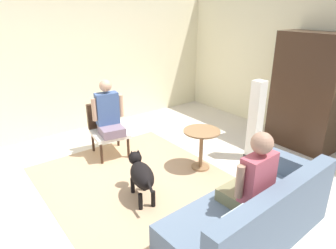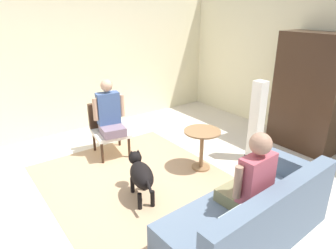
{
  "view_description": "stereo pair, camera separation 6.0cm",
  "coord_description": "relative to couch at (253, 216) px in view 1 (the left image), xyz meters",
  "views": [
    {
      "loc": [
        3.12,
        -2.08,
        2.41
      ],
      "look_at": [
        0.11,
        0.23,
        0.92
      ],
      "focal_mm": 32.51,
      "sensor_mm": 36.0,
      "label": 1
    },
    {
      "loc": [
        3.15,
        -2.03,
        2.41
      ],
      "look_at": [
        0.11,
        0.23,
        0.92
      ],
      "focal_mm": 32.51,
      "sensor_mm": 36.0,
      "label": 2
    }
  ],
  "objects": [
    {
      "name": "dog",
      "position": [
        -1.37,
        -0.55,
        0.08
      ],
      "size": [
        0.85,
        0.43,
        0.57
      ],
      "color": "black",
      "rests_on": "ground"
    },
    {
      "name": "left_wall",
      "position": [
        -4.27,
        0.02,
        1.11
      ],
      "size": [
        0.12,
        7.13,
        2.78
      ],
      "primitive_type": "cube",
      "color": "beige",
      "rests_on": "ground"
    },
    {
      "name": "person_on_armchair",
      "position": [
        -2.75,
        -0.28,
        0.49
      ],
      "size": [
        0.51,
        0.52,
        0.89
      ],
      "color": "slate"
    },
    {
      "name": "couch",
      "position": [
        0.0,
        0.0,
        0.0
      ],
      "size": [
        0.95,
        2.05,
        0.8
      ],
      "color": "slate",
      "rests_on": "ground"
    },
    {
      "name": "person_on_couch",
      "position": [
        -0.04,
        -0.04,
        0.47
      ],
      "size": [
        0.49,
        0.57,
        0.87
      ],
      "color": "olive"
    },
    {
      "name": "column_lamp",
      "position": [
        -1.21,
        1.55,
        0.37
      ],
      "size": [
        0.2,
        0.2,
        1.33
      ],
      "color": "#4C4742",
      "rests_on": "ground"
    },
    {
      "name": "area_rug",
      "position": [
        -1.64,
        -0.39,
        -0.28
      ],
      "size": [
        3.06,
        2.46,
        0.01
      ],
      "primitive_type": "cube",
      "color": "tan",
      "rests_on": "ground"
    },
    {
      "name": "armoire_cabinet",
      "position": [
        -0.99,
        2.63,
        0.72
      ],
      "size": [
        1.11,
        0.56,
        2.01
      ],
      "primitive_type": "cube",
      "color": "#382316",
      "rests_on": "ground"
    },
    {
      "name": "armchair",
      "position": [
        -2.9,
        -0.26,
        0.2
      ],
      "size": [
        0.71,
        0.66,
        0.86
      ],
      "color": "#382316",
      "rests_on": "ground"
    },
    {
      "name": "round_end_table",
      "position": [
        -1.48,
        0.63,
        0.17
      ],
      "size": [
        0.56,
        0.56,
        0.64
      ],
      "color": "olive",
      "rests_on": "ground"
    },
    {
      "name": "ground_plane",
      "position": [
        -1.55,
        -0.28,
        -0.29
      ],
      "size": [
        7.84,
        7.84,
        0.0
      ],
      "primitive_type": "plane",
      "color": "beige"
    },
    {
      "name": "back_wall",
      "position": [
        -1.55,
        3.04,
        1.11
      ],
      "size": [
        5.92,
        0.12,
        2.78
      ],
      "primitive_type": "cube",
      "color": "beige",
      "rests_on": "ground"
    }
  ]
}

